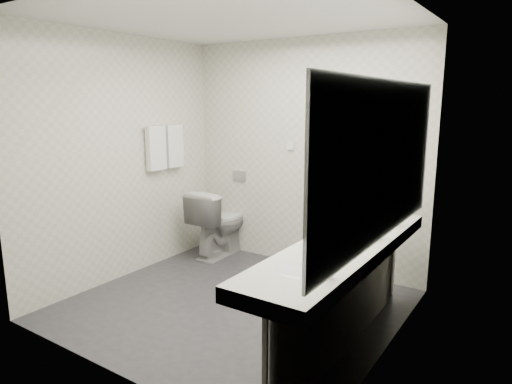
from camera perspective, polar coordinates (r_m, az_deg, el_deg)
The scene contains 31 objects.
floor at distance 4.26m, azimuth -2.88°, elevation -14.09°, with size 2.80×2.80×0.00m, color #2A2A2F.
ceiling at distance 3.90m, azimuth -3.28°, elevation 21.22°, with size 2.80×2.80×0.00m, color silver.
wall_back at distance 4.98m, azimuth 5.92°, elevation 4.62°, with size 2.80×2.80×0.00m, color beige.
wall_front at distance 2.97m, azimuth -18.22°, elevation -0.51°, with size 2.80×2.80×0.00m, color beige.
wall_left at distance 4.85m, azimuth -16.48°, elevation 4.03°, with size 2.60×2.60×0.00m, color beige.
wall_right at distance 3.26m, azimuth 17.06°, elevation 0.60°, with size 2.60×2.60×0.00m, color beige.
vanity_counter at distance 3.28m, azimuth 10.94°, elevation -7.17°, with size 0.55×2.20×0.10m, color silver.
vanity_panel at distance 3.43m, azimuth 11.06°, elevation -13.99°, with size 0.03×2.15×0.75m, color gray.
vanity_post_near at distance 2.60m, azimuth 2.08°, elevation -22.67°, with size 0.06×0.06×0.75m, color silver.
vanity_post_far at distance 4.33m, azimuth 16.83°, elevation -8.78°, with size 0.06×0.06×0.75m, color silver.
mirror at distance 3.05m, azimuth 15.91°, elevation 3.75°, with size 0.02×2.20×1.05m, color #B2BCC6.
basin_near at distance 2.71m, azimuth 5.53°, elevation -10.24°, with size 0.40×0.31×0.05m, color silver.
basin_far at distance 3.85m, azimuth 14.73°, elevation -3.99°, with size 0.40×0.31×0.05m, color silver.
faucet_near at distance 2.60m, azimuth 9.40°, elevation -9.19°, with size 0.04×0.04×0.15m, color silver.
faucet_far at distance 3.78m, azimuth 17.60°, elevation -3.06°, with size 0.04×0.04×0.15m, color silver.
soap_bottle_a at distance 3.17m, azimuth 12.68°, elevation -5.85°, with size 0.05×0.05×0.12m, color beige.
soap_bottle_b at distance 3.35m, azimuth 11.83°, elevation -5.03°, with size 0.08×0.08×0.10m, color beige.
glass_left at distance 3.39m, azimuth 15.31°, elevation -4.84°, with size 0.06×0.06×0.12m, color silver.
glass_right at distance 3.54m, azimuth 14.70°, elevation -4.09°, with size 0.06×0.06×0.12m, color silver.
toilet at distance 5.45m, azimuth -4.69°, elevation -3.83°, with size 0.45×0.80×0.81m, color silver.
flush_plate at distance 5.46m, azimuth -2.14°, elevation 2.08°, with size 0.18×0.02×0.12m, color #B2B5BA.
pedal_bin at distance 4.52m, azimuth 4.49°, elevation -10.42°, with size 0.22×0.22×0.31m, color #B2B5BA.
bin_lid at distance 4.46m, azimuth 4.53°, elevation -8.46°, with size 0.22×0.22×0.01m, color #B2B5BA.
towel_rail at distance 5.16m, azimuth -11.60°, elevation 8.03°, with size 0.02×0.02×0.62m, color silver.
towel_near at distance 5.07m, azimuth -12.54°, elevation 5.44°, with size 0.07×0.24×0.48m, color white.
towel_far at distance 5.27m, azimuth -10.34°, elevation 5.74°, with size 0.07×0.24×0.48m, color white.
dryer_cradle at distance 4.82m, azimuth 8.46°, elevation 7.32°, with size 0.10×0.04×0.14m, color #949298.
dryer_barrel at distance 4.76m, azimuth 8.11°, elevation 7.64°, with size 0.08×0.08×0.14m, color #949298.
dryer_cord at distance 4.83m, azimuth 8.30°, elevation 4.35°, with size 0.02×0.02×0.35m, color black.
switch_plate_a at distance 5.03m, azimuth 4.36°, elevation 5.86°, with size 0.09×0.02×0.09m, color silver.
switch_plate_b at distance 4.73m, azimuth 11.80°, elevation 5.30°, with size 0.09×0.02×0.09m, color silver.
Camera 1 is at (2.30, -3.08, 1.83)m, focal length 31.58 mm.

